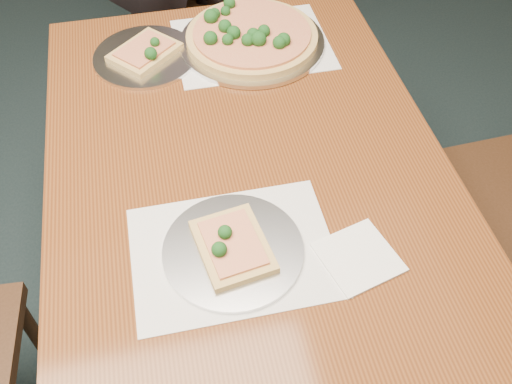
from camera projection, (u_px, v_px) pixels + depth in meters
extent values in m
cube|color=#4F260F|center=(256.00, 199.00, 1.25)|extent=(0.90, 1.50, 0.04)
cylinder|color=black|center=(100.00, 135.00, 1.92)|extent=(0.07, 0.07, 0.70)
cylinder|color=black|center=(322.00, 103.00, 2.03)|extent=(0.07, 0.07, 0.70)
cube|color=black|center=(205.00, 27.00, 2.16)|extent=(0.44, 0.44, 0.04)
cylinder|color=black|center=(168.00, 110.00, 2.21)|extent=(0.04, 0.04, 0.43)
cylinder|color=black|center=(162.00, 55.00, 2.44)|extent=(0.04, 0.04, 0.43)
cylinder|color=black|center=(259.00, 100.00, 2.24)|extent=(0.04, 0.04, 0.43)
cylinder|color=black|center=(245.00, 46.00, 2.47)|extent=(0.04, 0.04, 0.43)
cylinder|color=black|center=(39.00, 341.00, 1.58)|extent=(0.04, 0.04, 0.43)
cube|color=black|center=(502.00, 199.00, 1.61)|extent=(0.44, 0.44, 0.04)
cylinder|color=black|center=(400.00, 215.00, 1.87)|extent=(0.04, 0.04, 0.43)
cylinder|color=black|center=(499.00, 193.00, 1.93)|extent=(0.04, 0.04, 0.43)
cylinder|color=black|center=(452.00, 309.00, 1.65)|extent=(0.04, 0.04, 0.43)
cube|color=white|center=(252.00, 44.00, 1.58)|extent=(0.42, 0.32, 0.00)
cube|color=white|center=(233.00, 252.00, 1.13)|extent=(0.40, 0.30, 0.00)
cylinder|color=silver|center=(252.00, 42.00, 1.58)|extent=(0.40, 0.40, 0.01)
cylinder|color=#B58945|center=(252.00, 37.00, 1.56)|extent=(0.36, 0.36, 0.02)
cylinder|color=#E0B275|center=(252.00, 32.00, 1.55)|extent=(0.32, 0.32, 0.01)
sphere|color=#123A14|center=(210.00, 38.00, 1.51)|extent=(0.04, 0.04, 0.04)
sphere|color=#123A14|center=(215.00, 14.00, 1.59)|extent=(0.03, 0.03, 0.03)
sphere|color=#123A14|center=(259.00, 39.00, 1.51)|extent=(0.04, 0.04, 0.04)
sphere|color=#123A14|center=(284.00, 40.00, 1.51)|extent=(0.04, 0.04, 0.04)
sphere|color=#123A14|center=(279.00, 43.00, 1.50)|extent=(0.04, 0.04, 0.04)
sphere|color=#123A14|center=(225.00, 11.00, 1.60)|extent=(0.03, 0.03, 0.03)
sphere|color=#123A14|center=(264.00, 31.00, 1.53)|extent=(0.03, 0.03, 0.03)
sphere|color=#123A14|center=(234.00, 33.00, 1.53)|extent=(0.04, 0.04, 0.04)
sphere|color=#123A14|center=(253.00, 35.00, 1.52)|extent=(0.04, 0.04, 0.04)
sphere|color=#123A14|center=(248.00, 40.00, 1.51)|extent=(0.03, 0.03, 0.03)
sphere|color=#123A14|center=(225.00, 26.00, 1.55)|extent=(0.04, 0.04, 0.04)
sphere|color=#123A14|center=(229.00, 3.00, 1.62)|extent=(0.03, 0.03, 0.03)
sphere|color=#123A14|center=(228.00, 40.00, 1.51)|extent=(0.03, 0.03, 0.03)
sphere|color=#123A14|center=(211.00, 16.00, 1.57)|extent=(0.04, 0.04, 0.04)
cylinder|color=silver|center=(233.00, 250.00, 1.13)|extent=(0.28, 0.28, 0.01)
cube|color=#B58945|center=(233.00, 246.00, 1.12)|extent=(0.16, 0.19, 0.02)
cube|color=#E0B275|center=(233.00, 243.00, 1.11)|extent=(0.12, 0.15, 0.01)
sphere|color=#123A14|center=(219.00, 249.00, 1.08)|extent=(0.03, 0.03, 0.03)
sphere|color=#123A14|center=(225.00, 232.00, 1.11)|extent=(0.03, 0.03, 0.03)
cylinder|color=silver|center=(145.00, 56.00, 1.54)|extent=(0.28, 0.28, 0.01)
cube|color=#B58945|center=(145.00, 52.00, 1.53)|extent=(0.21, 0.21, 0.02)
cube|color=#E0B275|center=(144.00, 49.00, 1.52)|extent=(0.17, 0.17, 0.01)
sphere|color=#123A14|center=(155.00, 42.00, 1.52)|extent=(0.03, 0.03, 0.03)
sphere|color=#123A14|center=(151.00, 53.00, 1.48)|extent=(0.03, 0.03, 0.03)
cube|color=white|center=(358.00, 257.00, 1.12)|extent=(0.17, 0.17, 0.01)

